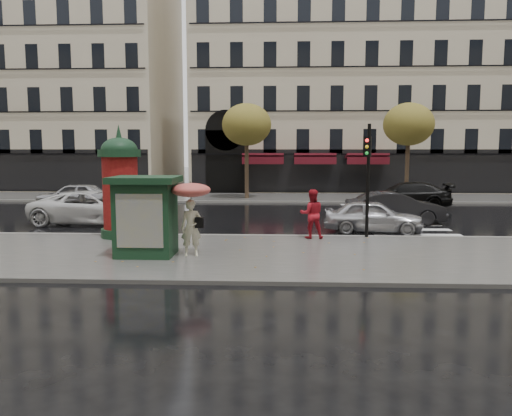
{
  "coord_description": "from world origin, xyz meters",
  "views": [
    {
      "loc": [
        0.26,
        -16.61,
        3.54
      ],
      "look_at": [
        -0.59,
        1.5,
        1.39
      ],
      "focal_mm": 35.0,
      "sensor_mm": 36.0,
      "label": 1
    }
  ],
  "objects_px": {
    "man_burgundy": "(153,216)",
    "car_black": "(404,195)",
    "car_silver": "(373,216)",
    "woman_red": "(312,214)",
    "car_white": "(93,208)",
    "car_darkgrey": "(395,208)",
    "newsstand": "(146,215)",
    "woman_umbrella": "(191,206)",
    "morris_column": "(120,184)",
    "car_far_silver": "(74,195)",
    "traffic_light": "(368,169)"
  },
  "relations": [
    {
      "from": "woman_red",
      "to": "car_silver",
      "type": "xyz_separation_m",
      "value": [
        2.74,
        2.14,
        -0.36
      ]
    },
    {
      "from": "man_burgundy",
      "to": "woman_red",
      "type": "bearing_deg",
      "value": 161.63
    },
    {
      "from": "woman_red",
      "to": "car_white",
      "type": "relative_size",
      "value": 0.33
    },
    {
      "from": "car_white",
      "to": "car_far_silver",
      "type": "height_order",
      "value": "car_white"
    },
    {
      "from": "morris_column",
      "to": "car_white",
      "type": "relative_size",
      "value": 0.77
    },
    {
      "from": "man_burgundy",
      "to": "car_silver",
      "type": "distance_m",
      "value": 9.2
    },
    {
      "from": "woman_red",
      "to": "car_silver",
      "type": "distance_m",
      "value": 3.49
    },
    {
      "from": "traffic_light",
      "to": "newsstand",
      "type": "relative_size",
      "value": 1.72
    },
    {
      "from": "woman_red",
      "to": "car_white",
      "type": "height_order",
      "value": "woman_red"
    },
    {
      "from": "woman_umbrella",
      "to": "man_burgundy",
      "type": "bearing_deg",
      "value": 128.82
    },
    {
      "from": "woman_red",
      "to": "car_white",
      "type": "bearing_deg",
      "value": -25.39
    },
    {
      "from": "woman_umbrella",
      "to": "car_silver",
      "type": "relative_size",
      "value": 0.59
    },
    {
      "from": "man_burgundy",
      "to": "car_far_silver",
      "type": "xyz_separation_m",
      "value": [
        -7.67,
        11.31,
        -0.32
      ]
    },
    {
      "from": "car_black",
      "to": "traffic_light",
      "type": "bearing_deg",
      "value": -13.96
    },
    {
      "from": "woman_umbrella",
      "to": "traffic_light",
      "type": "distance_m",
      "value": 7.28
    },
    {
      "from": "car_silver",
      "to": "car_darkgrey",
      "type": "height_order",
      "value": "car_darkgrey"
    },
    {
      "from": "woman_red",
      "to": "man_burgundy",
      "type": "distance_m",
      "value": 5.96
    },
    {
      "from": "newsstand",
      "to": "car_silver",
      "type": "distance_m",
      "value": 9.94
    },
    {
      "from": "car_darkgrey",
      "to": "car_silver",
      "type": "bearing_deg",
      "value": 148.38
    },
    {
      "from": "woman_red",
      "to": "morris_column",
      "type": "bearing_deg",
      "value": -4.1
    },
    {
      "from": "morris_column",
      "to": "car_silver",
      "type": "xyz_separation_m",
      "value": [
        10.15,
        2.14,
        -1.5
      ]
    },
    {
      "from": "newsstand",
      "to": "car_black",
      "type": "xyz_separation_m",
      "value": [
        11.78,
        14.41,
        -0.65
      ]
    },
    {
      "from": "man_burgundy",
      "to": "car_white",
      "type": "distance_m",
      "value": 6.53
    },
    {
      "from": "newsstand",
      "to": "woman_red",
      "type": "bearing_deg",
      "value": 31.08
    },
    {
      "from": "man_burgundy",
      "to": "car_black",
      "type": "height_order",
      "value": "man_burgundy"
    },
    {
      "from": "woman_umbrella",
      "to": "man_burgundy",
      "type": "height_order",
      "value": "woman_umbrella"
    },
    {
      "from": "traffic_light",
      "to": "morris_column",
      "type": "bearing_deg",
      "value": -178.07
    },
    {
      "from": "woman_red",
      "to": "car_black",
      "type": "distance_m",
      "value": 12.72
    },
    {
      "from": "car_darkgrey",
      "to": "morris_column",
      "type": "bearing_deg",
      "value": 110.42
    },
    {
      "from": "woman_umbrella",
      "to": "car_silver",
      "type": "distance_m",
      "value": 8.8
    },
    {
      "from": "woman_umbrella",
      "to": "traffic_light",
      "type": "xyz_separation_m",
      "value": [
        6.19,
        3.69,
        1.05
      ]
    },
    {
      "from": "woman_umbrella",
      "to": "woman_red",
      "type": "distance_m",
      "value": 5.31
    },
    {
      "from": "traffic_light",
      "to": "car_darkgrey",
      "type": "distance_m",
      "value": 5.39
    },
    {
      "from": "man_burgundy",
      "to": "car_white",
      "type": "height_order",
      "value": "man_burgundy"
    },
    {
      "from": "car_black",
      "to": "car_far_silver",
      "type": "distance_m",
      "value": 19.79
    },
    {
      "from": "car_darkgrey",
      "to": "car_white",
      "type": "height_order",
      "value": "car_white"
    },
    {
      "from": "car_darkgrey",
      "to": "car_far_silver",
      "type": "distance_m",
      "value": 18.58
    },
    {
      "from": "car_black",
      "to": "car_far_silver",
      "type": "relative_size",
      "value": 1.2
    },
    {
      "from": "newsstand",
      "to": "car_silver",
      "type": "height_order",
      "value": "newsstand"
    },
    {
      "from": "man_burgundy",
      "to": "traffic_light",
      "type": "distance_m",
      "value": 8.3
    },
    {
      "from": "newsstand",
      "to": "car_black",
      "type": "distance_m",
      "value": 18.62
    },
    {
      "from": "car_black",
      "to": "woman_red",
      "type": "bearing_deg",
      "value": -22.47
    },
    {
      "from": "woman_red",
      "to": "traffic_light",
      "type": "xyz_separation_m",
      "value": [
        2.14,
        0.32,
        1.71
      ]
    },
    {
      "from": "woman_umbrella",
      "to": "morris_column",
      "type": "bearing_deg",
      "value": 134.86
    },
    {
      "from": "newsstand",
      "to": "car_far_silver",
      "type": "distance_m",
      "value": 15.71
    },
    {
      "from": "car_darkgrey",
      "to": "man_burgundy",
      "type": "bearing_deg",
      "value": 118.44
    },
    {
      "from": "car_silver",
      "to": "car_black",
      "type": "bearing_deg",
      "value": -13.75
    },
    {
      "from": "morris_column",
      "to": "car_darkgrey",
      "type": "height_order",
      "value": "morris_column"
    },
    {
      "from": "woman_umbrella",
      "to": "newsstand",
      "type": "distance_m",
      "value": 1.51
    },
    {
      "from": "morris_column",
      "to": "car_black",
      "type": "bearing_deg",
      "value": 39.05
    }
  ]
}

